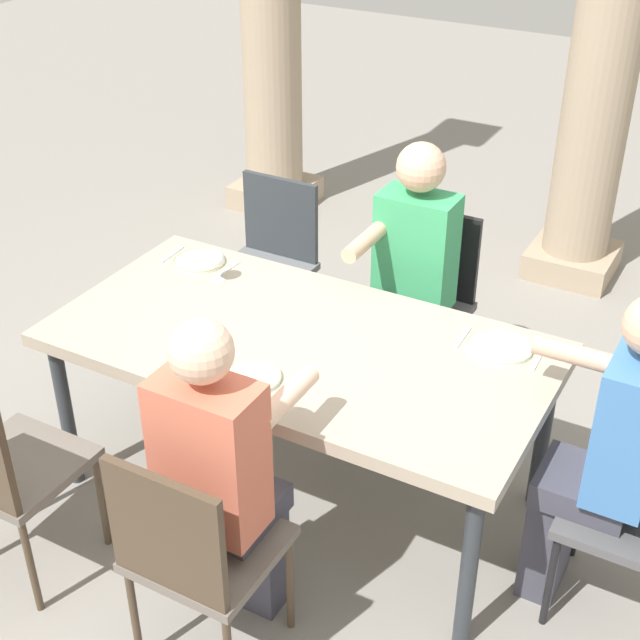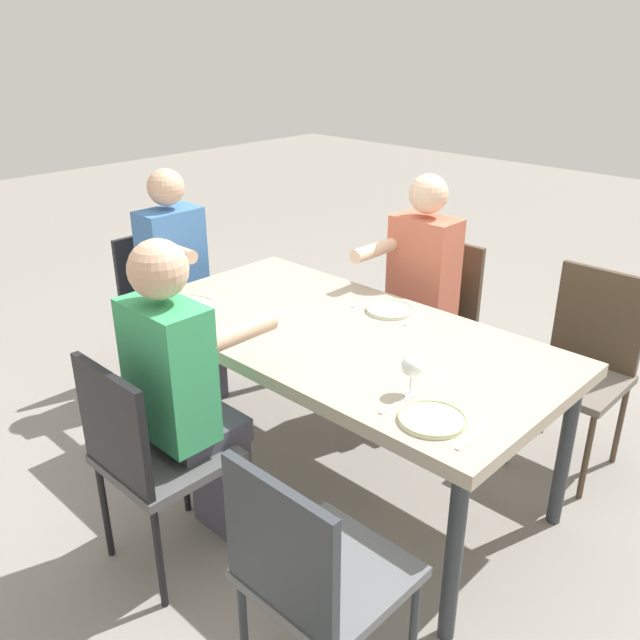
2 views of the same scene
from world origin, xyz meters
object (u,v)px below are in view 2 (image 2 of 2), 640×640
object	(u,v)px
chair_mid_south	(433,313)
chair_west_south	(583,359)
diner_guest_third	(181,281)
chair_mid_north	(147,452)
diner_man_white	(415,293)
wine_glass_0	(412,367)
plate_1	(390,310)
plate_2	(187,306)
plate_0	(432,419)
chair_head_east	(163,301)
chair_west_north	(311,572)
dining_table	(341,344)
diner_woman_green	(186,392)

from	to	relation	value
chair_mid_south	chair_west_south	bearing A→B (deg)	-179.74
chair_west_south	diner_guest_third	world-z (taller)	diner_guest_third
chair_mid_north	diner_man_white	size ratio (longest dim) A/B	0.70
wine_glass_0	plate_1	distance (m)	0.76
diner_guest_third	plate_1	distance (m)	1.25
plate_2	plate_0	bearing A→B (deg)	179.15
chair_mid_north	plate_1	size ratio (longest dim) A/B	4.17
diner_man_white	chair_head_east	bearing A→B (deg)	30.31
chair_west_north	diner_guest_third	size ratio (longest dim) A/B	0.70
diner_guest_third	wine_glass_0	distance (m)	1.75
plate_1	plate_2	world-z (taller)	same
chair_head_east	plate_2	size ratio (longest dim) A/B	3.59
dining_table	wine_glass_0	distance (m)	0.61
dining_table	wine_glass_0	xyz separation A→B (m)	(-0.54, 0.23, 0.17)
chair_west_north	plate_0	world-z (taller)	chair_west_north
dining_table	chair_west_north	world-z (taller)	chair_west_north
chair_west_north	plate_0	size ratio (longest dim) A/B	3.94
chair_mid_south	plate_1	xyz separation A→B (m)	(-0.15, 0.60, 0.25)
chair_west_south	plate_2	size ratio (longest dim) A/B	3.81
chair_west_south	wine_glass_0	xyz separation A→B (m)	(0.17, 1.15, 0.33)
plate_2	chair_head_east	bearing A→B (deg)	-23.82
dining_table	plate_2	distance (m)	0.76
chair_mid_south	plate_0	distance (m)	1.52
plate_1	plate_2	distance (m)	0.95
diner_guest_third	chair_mid_south	bearing A→B (deg)	-138.87
plate_1	wine_glass_0	bearing A→B (deg)	133.78
chair_mid_north	plate_0	world-z (taller)	chair_mid_north
chair_west_north	plate_0	distance (m)	0.64
chair_mid_north	wine_glass_0	bearing A→B (deg)	-134.41
chair_west_north	chair_mid_north	xyz separation A→B (m)	(0.85, 0.00, 0.01)
diner_woman_green	diner_guest_third	world-z (taller)	diner_woman_green
diner_guest_third	plate_2	bearing A→B (deg)	148.38
chair_west_south	chair_mid_north	world-z (taller)	chair_west_south
chair_mid_north	wine_glass_0	distance (m)	1.02
diner_woman_green	diner_man_white	distance (m)	1.46
dining_table	chair_west_south	size ratio (longest dim) A/B	2.02
wine_glass_0	plate_0	bearing A→B (deg)	148.75
chair_west_north	chair_mid_south	size ratio (longest dim) A/B	0.99
dining_table	chair_mid_south	distance (m)	0.94
chair_mid_south	wine_glass_0	xyz separation A→B (m)	(-0.67, 1.14, 0.34)
diner_woman_green	plate_2	world-z (taller)	diner_woman_green
diner_woman_green	plate_1	world-z (taller)	diner_woman_green
dining_table	plate_0	bearing A→B (deg)	155.15
chair_mid_south	plate_1	size ratio (longest dim) A/B	4.15
chair_mid_south	chair_head_east	size ratio (longest dim) A/B	1.02
chair_west_north	diner_woman_green	world-z (taller)	diner_woman_green
chair_west_north	dining_table	bearing A→B (deg)	-52.12
diner_man_white	plate_1	distance (m)	0.45
diner_woman_green	chair_west_north	bearing A→B (deg)	167.51
chair_mid_south	wine_glass_0	distance (m)	1.37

